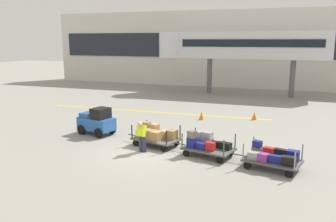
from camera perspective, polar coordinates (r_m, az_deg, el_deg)
ground_plane at (r=17.06m, az=-4.10°, el=-6.83°), size 120.00×120.00×0.00m
apron_lead_line at (r=26.38m, az=-2.25°, el=-0.17°), size 17.30×0.66×0.01m
terminal_building at (r=41.31m, az=10.73°, el=9.95°), size 45.08×2.51×8.66m
jet_bridge at (r=35.24m, az=10.61°, el=10.47°), size 16.59×3.00×6.16m
baggage_tug at (r=20.51m, az=-11.57°, el=-1.69°), size 2.30×1.63×1.58m
baggage_cart_lead at (r=18.02m, az=-2.17°, el=-3.91°), size 3.09×1.89×1.11m
baggage_cart_middle at (r=16.57m, az=6.26°, el=-5.46°), size 3.09×1.89×1.20m
baggage_cart_tail at (r=15.49m, az=16.81°, el=-7.27°), size 3.09×1.89×1.10m
baggage_handler at (r=16.91m, az=-4.35°, el=-3.93°), size 0.45×0.47×1.56m
safety_cone_near at (r=23.97m, az=5.50°, el=-0.76°), size 0.36×0.36×0.55m
safety_cone_far at (r=24.55m, az=13.95°, el=-0.76°), size 0.36×0.36×0.55m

